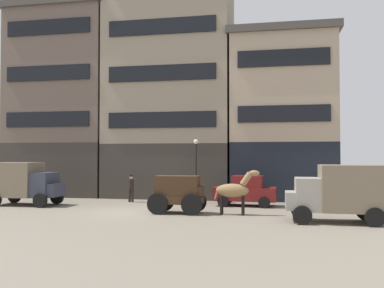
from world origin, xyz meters
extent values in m
plane|color=slate|center=(0.00, 0.00, 0.00)|extent=(120.00, 120.00, 0.00)
cube|color=#38332D|center=(-8.24, 9.26, 2.00)|extent=(7.78, 5.94, 3.99)
cube|color=#66564C|center=(-8.24, 9.26, 9.08)|extent=(7.78, 5.94, 10.18)
cube|color=#47423D|center=(-8.24, 9.26, 14.42)|extent=(8.28, 6.44, 0.50)
cube|color=black|center=(-8.24, 6.23, 5.69)|extent=(6.53, 0.12, 1.10)
cube|color=black|center=(-8.24, 6.23, 9.08)|extent=(6.53, 0.12, 1.10)
cube|color=black|center=(-8.24, 6.23, 12.48)|extent=(6.53, 0.12, 1.10)
cube|color=#38332D|center=(0.35, 9.26, 1.94)|extent=(9.10, 5.94, 3.89)
cube|color=gray|center=(0.35, 9.26, 10.40)|extent=(9.10, 5.94, 13.02)
cube|color=black|center=(0.35, 6.23, 5.51)|extent=(7.64, 0.12, 1.10)
cube|color=black|center=(0.35, 6.23, 8.77)|extent=(7.64, 0.12, 1.10)
cube|color=black|center=(0.35, 6.23, 12.03)|extent=(7.64, 0.12, 1.10)
cube|color=black|center=(8.59, 9.26, 1.98)|extent=(7.08, 5.94, 3.95)
cube|color=tan|center=(8.59, 9.26, 7.63)|extent=(7.08, 5.94, 7.35)
cube|color=#47423D|center=(8.59, 9.26, 11.55)|extent=(7.58, 6.44, 0.50)
cube|color=black|center=(8.59, 6.23, 5.79)|extent=(5.94, 0.12, 1.10)
cube|color=black|center=(8.59, 6.23, 9.46)|extent=(5.94, 0.12, 1.10)
cube|color=#3D2819|center=(2.88, 0.08, 0.70)|extent=(2.70, 1.30, 0.36)
cube|color=#3D2819|center=(2.88, 0.08, 1.43)|extent=(2.30, 1.11, 1.10)
cube|color=#3D2819|center=(4.03, 0.08, 1.18)|extent=(0.40, 1.04, 0.50)
cylinder|color=black|center=(3.78, 0.79, 0.55)|extent=(1.10, 0.08, 1.10)
cylinder|color=black|center=(3.78, -0.63, 0.55)|extent=(1.10, 0.08, 1.10)
cylinder|color=black|center=(1.98, 0.79, 0.55)|extent=(1.10, 0.08, 1.10)
cylinder|color=black|center=(1.98, -0.63, 0.55)|extent=(1.10, 0.08, 1.10)
ellipsoid|color=#937047|center=(5.78, 0.08, 1.25)|extent=(1.70, 0.60, 0.70)
cylinder|color=#937047|center=(6.50, 0.08, 1.85)|extent=(0.66, 0.32, 0.76)
ellipsoid|color=#937047|center=(6.90, 0.08, 2.15)|extent=(0.56, 0.24, 0.30)
cylinder|color=#937047|center=(4.97, 0.08, 1.10)|extent=(0.26, 0.10, 0.65)
cylinder|color=black|center=(6.33, 0.26, 0.47)|extent=(0.14, 0.14, 0.95)
cylinder|color=black|center=(6.33, -0.10, 0.47)|extent=(0.14, 0.14, 0.95)
cylinder|color=black|center=(5.23, 0.26, 0.47)|extent=(0.14, 0.14, 0.95)
cylinder|color=black|center=(5.23, -0.10, 0.47)|extent=(0.14, 0.14, 0.95)
cube|color=#333847|center=(-5.94, 1.80, 1.27)|extent=(1.43, 1.72, 1.50)
cube|color=#333847|center=(-5.24, 1.79, 0.97)|extent=(0.92, 1.46, 0.80)
cube|color=#756651|center=(-7.74, 1.82, 1.57)|extent=(2.83, 1.94, 2.10)
cube|color=silver|center=(-5.49, 1.79, 1.52)|extent=(0.21, 1.36, 0.64)
cylinder|color=black|center=(-5.48, 2.74, 0.42)|extent=(0.84, 0.23, 0.84)
cylinder|color=black|center=(-5.51, 0.84, 0.42)|extent=(0.84, 0.23, 0.84)
cylinder|color=black|center=(-8.48, 2.79, 0.42)|extent=(0.84, 0.23, 0.84)
cube|color=gray|center=(9.55, -1.48, 1.27)|extent=(1.42, 1.72, 1.50)
cube|color=gray|center=(8.85, -1.47, 0.97)|extent=(0.92, 1.45, 0.80)
cube|color=#756651|center=(11.35, -1.50, 1.57)|extent=(2.82, 1.93, 2.10)
cube|color=silver|center=(9.10, -1.48, 1.52)|extent=(0.21, 1.36, 0.64)
cylinder|color=black|center=(9.09, -2.43, 0.42)|extent=(0.84, 0.23, 0.84)
cylinder|color=black|center=(9.11, -0.53, 0.42)|extent=(0.84, 0.23, 0.84)
cylinder|color=black|center=(12.08, -2.46, 0.42)|extent=(0.84, 0.23, 0.84)
cylinder|color=black|center=(12.11, -0.56, 0.42)|extent=(0.84, 0.23, 0.84)
cube|color=maroon|center=(6.21, 3.94, 0.73)|extent=(3.80, 1.84, 0.80)
cube|color=maroon|center=(6.36, 3.93, 1.48)|extent=(1.89, 1.56, 0.70)
cube|color=silver|center=(5.52, 3.99, 1.35)|extent=(0.42, 1.33, 0.56)
cylinder|color=black|center=(4.96, 3.19, 0.33)|extent=(0.67, 0.22, 0.66)
cylinder|color=black|center=(5.07, 4.86, 0.33)|extent=(0.67, 0.22, 0.66)
cylinder|color=black|center=(7.36, 3.03, 0.33)|extent=(0.67, 0.22, 0.66)
cylinder|color=black|center=(7.47, 4.70, 0.33)|extent=(0.67, 0.22, 0.66)
cylinder|color=black|center=(-1.36, 4.64, 0.42)|extent=(0.16, 0.16, 0.85)
cylinder|color=black|center=(-1.16, 4.64, 0.42)|extent=(0.16, 0.16, 0.85)
cylinder|color=black|center=(-1.26, 4.64, 1.16)|extent=(0.44, 0.44, 0.62)
sphere|color=tan|center=(-1.26, 4.64, 1.60)|extent=(0.22, 0.22, 0.22)
cylinder|color=black|center=(-1.26, 4.64, 1.70)|extent=(0.28, 0.28, 0.02)
cylinder|color=black|center=(-1.26, 4.64, 1.75)|extent=(0.18, 0.18, 0.09)
cylinder|color=black|center=(2.94, 5.38, 1.90)|extent=(0.12, 0.12, 3.80)
sphere|color=silver|center=(2.94, 5.38, 3.96)|extent=(0.32, 0.32, 0.32)
camera|label=1|loc=(7.67, -21.18, 3.05)|focal=38.50mm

